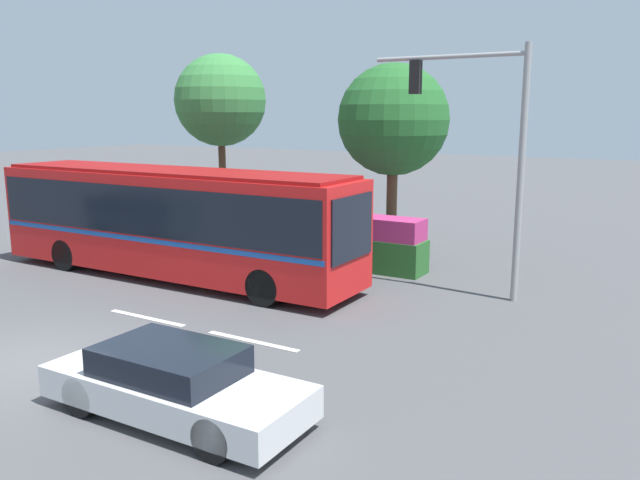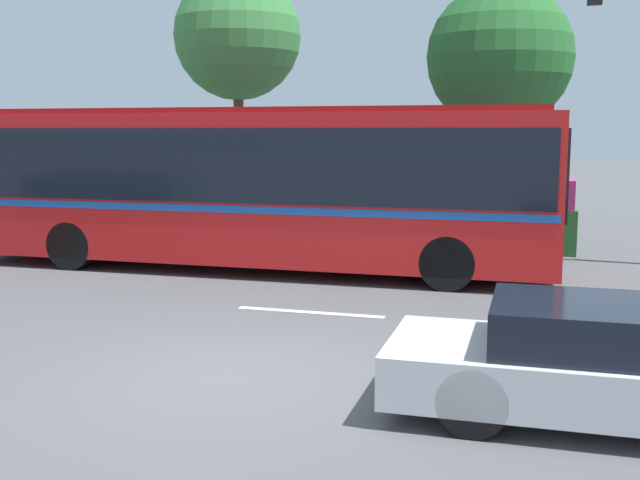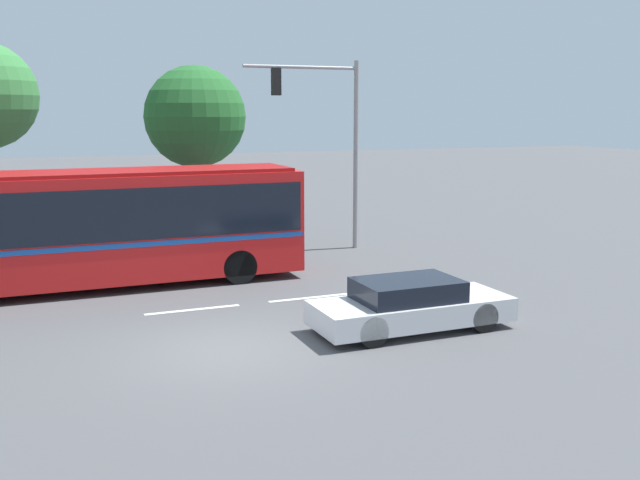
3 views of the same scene
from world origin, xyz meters
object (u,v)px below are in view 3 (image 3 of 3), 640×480
(city_bus, at_px, (83,223))
(sedan_foreground, at_px, (410,305))
(street_tree_centre, at_px, (195,117))
(traffic_light_pole, at_px, (333,128))

(city_bus, relative_size, sedan_foreground, 2.69)
(sedan_foreground, bearing_deg, city_bus, 133.05)
(street_tree_centre, bearing_deg, traffic_light_pole, -37.72)
(city_bus, xyz_separation_m, sedan_foreground, (6.54, -6.89, -1.30))
(sedan_foreground, bearing_deg, street_tree_centre, 98.38)
(city_bus, height_order, street_tree_centre, street_tree_centre)
(sedan_foreground, xyz_separation_m, street_tree_centre, (-2.00, 12.84, 4.12))
(city_bus, relative_size, traffic_light_pole, 1.85)
(city_bus, bearing_deg, sedan_foreground, -46.81)
(sedan_foreground, bearing_deg, traffic_light_pole, 76.84)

